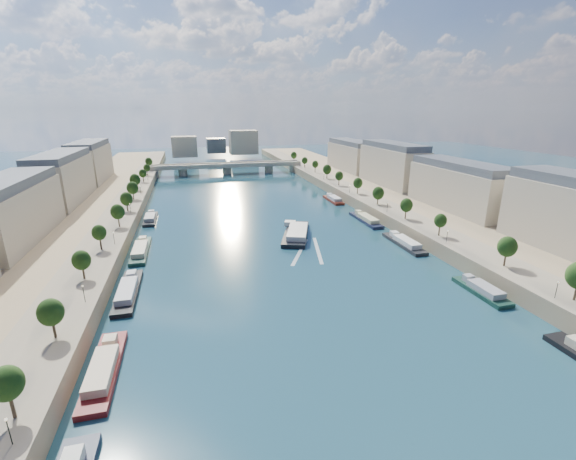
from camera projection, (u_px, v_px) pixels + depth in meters
ground at (259, 223)px, 165.90m from camera, size 700.00×700.00×0.00m
quay_left at (74, 230)px, 148.08m from camera, size 44.00×520.00×5.00m
quay_right at (408, 207)px, 182.21m from camera, size 44.00×520.00×5.00m
pave_left at (115, 220)px, 150.86m from camera, size 14.00×520.00×0.10m
pave_right at (380, 203)px, 177.89m from camera, size 14.00×520.00×0.10m
trees_left at (120, 206)px, 151.54m from camera, size 4.80×268.80×8.26m
trees_right at (367, 188)px, 185.00m from camera, size 4.80×268.80×8.26m
lamps_left at (123, 220)px, 141.87m from camera, size 0.36×200.36×4.28m
lamps_right at (367, 196)px, 180.61m from camera, size 0.36×200.36×4.28m
buildings_left at (40, 189)px, 151.86m from camera, size 16.00×226.00×23.20m
buildings_right at (421, 172)px, 192.16m from camera, size 16.00×226.00×23.20m
skyline at (221, 144)px, 364.90m from camera, size 79.00×42.00×22.00m
bridge at (227, 167)px, 287.60m from camera, size 112.00×12.00×8.15m
tour_barge at (296, 233)px, 148.11m from camera, size 18.06×30.87×4.04m
wake at (309, 251)px, 133.17m from camera, size 16.25×25.62×0.04m
moored_barges_left at (128, 290)px, 102.44m from camera, size 5.00×156.31×3.60m
moored_barges_right at (410, 247)px, 134.33m from camera, size 5.00×167.93×3.60m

